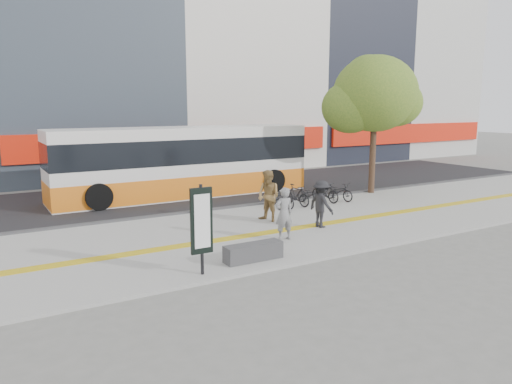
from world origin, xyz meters
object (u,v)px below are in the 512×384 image
pedestrian_tan (268,196)px  pedestrian_dark (321,204)px  street_tree (373,96)px  seated_woman (284,214)px  signboard (202,222)px  bench (253,252)px  bus (184,164)px

pedestrian_tan → pedestrian_dark: bearing=17.2°
street_tree → seated_woman: size_ratio=3.93×
signboard → seated_woman: bearing=24.8°
bench → seated_woman: size_ratio=1.00×
seated_woman → pedestrian_tan: bearing=-106.4°
signboard → pedestrian_dark: 5.80m
signboard → street_tree: street_tree is taller
signboard → pedestrian_dark: (5.33, 2.22, -0.50)m
seated_woman → signboard: bearing=29.4°
bench → bus: bus is taller
street_tree → pedestrian_tan: bearing=-160.7°
street_tree → bus: size_ratio=0.55×
bench → street_tree: size_ratio=0.25×
bus → seated_woman: bearing=-91.7°
bench → street_tree: bearing=31.6°
bus → pedestrian_tan: 6.23m
street_tree → seated_woman: bearing=-149.2°
bench → pedestrian_dark: (3.73, 1.92, 0.56)m
street_tree → pedestrian_tan: (-7.11, -2.49, -3.53)m
street_tree → bench: bearing=-148.4°
seated_woman → pedestrian_tan: (0.87, 2.26, 0.10)m
signboard → seated_woman: 3.78m
seated_woman → pedestrian_dark: 2.04m
pedestrian_dark → pedestrian_tan: bearing=27.3°
bus → seated_woman: 8.46m
bench → pedestrian_dark: size_ratio=1.01×
signboard → pedestrian_tan: signboard is taller
bus → pedestrian_tan: bus is taller
street_tree → seated_woman: 9.98m
signboard → pedestrian_tan: 5.75m
signboard → street_tree: size_ratio=0.35×
bench → pedestrian_dark: pedestrian_dark is taller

